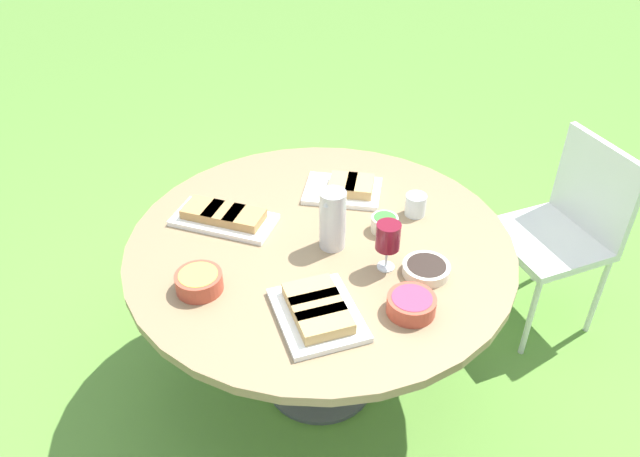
{
  "coord_description": "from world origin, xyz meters",
  "views": [
    {
      "loc": [
        1.52,
        0.92,
        2.13
      ],
      "look_at": [
        0.0,
        0.0,
        0.82
      ],
      "focal_mm": 35.0,
      "sensor_mm": 36.0,
      "label": 1
    }
  ],
  "objects_px": {
    "water_pitcher": "(333,220)",
    "wine_glass": "(388,237)",
    "dining_table": "(320,261)",
    "chair_near_right": "(566,222)"
  },
  "relations": [
    {
      "from": "chair_near_right",
      "to": "wine_glass",
      "type": "bearing_deg",
      "value": -24.51
    },
    {
      "from": "water_pitcher",
      "to": "chair_near_right",
      "type": "bearing_deg",
      "value": 145.21
    },
    {
      "from": "dining_table",
      "to": "chair_near_right",
      "type": "bearing_deg",
      "value": 143.44
    },
    {
      "from": "water_pitcher",
      "to": "wine_glass",
      "type": "distance_m",
      "value": 0.22
    },
    {
      "from": "wine_glass",
      "to": "water_pitcher",
      "type": "bearing_deg",
      "value": -92.88
    },
    {
      "from": "dining_table",
      "to": "chair_near_right",
      "type": "xyz_separation_m",
      "value": [
        -0.94,
        0.7,
        -0.14
      ]
    },
    {
      "from": "water_pitcher",
      "to": "wine_glass",
      "type": "xyz_separation_m",
      "value": [
        0.01,
        0.22,
        0.02
      ]
    },
    {
      "from": "dining_table",
      "to": "chair_near_right",
      "type": "relative_size",
      "value": 1.57
    },
    {
      "from": "water_pitcher",
      "to": "wine_glass",
      "type": "bearing_deg",
      "value": 87.12
    },
    {
      "from": "dining_table",
      "to": "water_pitcher",
      "type": "distance_m",
      "value": 0.21
    }
  ]
}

